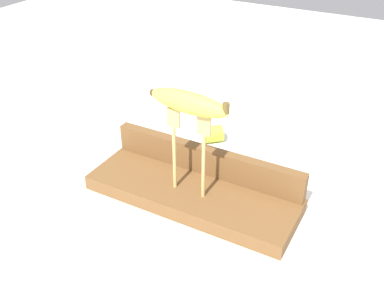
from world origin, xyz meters
TOP-DOWN VIEW (x-y plane):
  - ground_plane at (0.00, 0.00)m, footprint 3.00×3.00m
  - wooden_board at (0.00, 0.00)m, footprint 0.42×0.14m
  - board_backstop at (0.00, 0.06)m, footprint 0.41×0.02m
  - fork_stand_center at (0.00, -0.01)m, footprint 0.09×0.01m
  - banana_raised_center at (-0.00, -0.01)m, footprint 0.16×0.05m
  - banana_chunk_near at (-0.07, 0.22)m, footprint 0.06×0.06m

SIDE VIEW (x-z plane):
  - ground_plane at x=0.00m, z-range 0.00..0.00m
  - wooden_board at x=0.00m, z-range 0.00..0.03m
  - banana_chunk_near at x=-0.07m, z-range 0.00..0.04m
  - board_backstop at x=0.00m, z-range 0.03..0.09m
  - fork_stand_center at x=0.00m, z-range 0.05..0.22m
  - banana_raised_center at x=0.00m, z-range 0.20..0.24m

